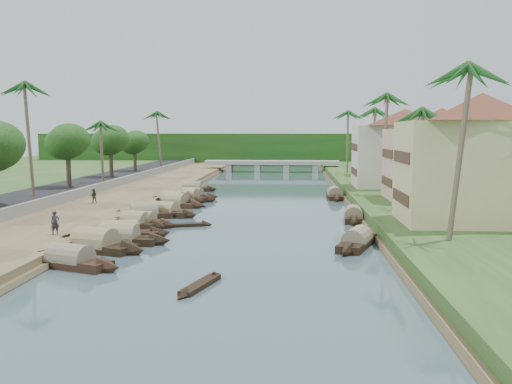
# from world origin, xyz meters

# --- Properties ---
(ground) EXTENTS (220.00, 220.00, 0.00)m
(ground) POSITION_xyz_m (0.00, 0.00, 0.00)
(ground) COLOR #3D545C
(ground) RESTS_ON ground
(left_bank) EXTENTS (10.00, 180.00, 0.80)m
(left_bank) POSITION_xyz_m (-16.00, 20.00, 0.40)
(left_bank) COLOR brown
(left_bank) RESTS_ON ground
(right_bank) EXTENTS (16.00, 180.00, 1.20)m
(right_bank) POSITION_xyz_m (19.00, 20.00, 0.60)
(right_bank) COLOR #26451B
(right_bank) RESTS_ON ground
(road) EXTENTS (8.00, 180.00, 1.40)m
(road) POSITION_xyz_m (-24.50, 20.00, 0.70)
(road) COLOR black
(road) RESTS_ON ground
(retaining_wall) EXTENTS (0.40, 180.00, 1.10)m
(retaining_wall) POSITION_xyz_m (-20.20, 20.00, 1.35)
(retaining_wall) COLOR gray
(retaining_wall) RESTS_ON left_bank
(treeline) EXTENTS (120.00, 14.00, 8.00)m
(treeline) POSITION_xyz_m (0.00, 100.00, 4.00)
(treeline) COLOR #183B10
(treeline) RESTS_ON ground
(bridge) EXTENTS (28.00, 4.00, 2.40)m
(bridge) POSITION_xyz_m (0.00, 72.00, 1.72)
(bridge) COLOR #98988E
(bridge) RESTS_ON ground
(building_near) EXTENTS (14.85, 14.85, 10.20)m
(building_near) POSITION_xyz_m (18.99, -2.00, 6.38)
(building_near) COLOR beige
(building_near) RESTS_ON right_bank
(building_mid) EXTENTS (14.11, 14.11, 9.70)m
(building_mid) POSITION_xyz_m (19.99, 14.00, 6.13)
(building_mid) COLOR beige
(building_mid) RESTS_ON right_bank
(building_far) EXTENTS (15.59, 15.59, 10.20)m
(building_far) POSITION_xyz_m (18.99, 28.00, 6.38)
(building_far) COLOR beige
(building_far) RESTS_ON right_bank
(building_distant) EXTENTS (12.62, 12.62, 9.20)m
(building_distant) POSITION_xyz_m (19.99, 48.00, 5.88)
(building_distant) COLOR beige
(building_distant) RESTS_ON right_bank
(sampan_0) EXTENTS (7.88, 4.35, 2.09)m
(sampan_0) POSITION_xyz_m (-9.40, -13.83, 0.41)
(sampan_0) COLOR black
(sampan_0) RESTS_ON ground
(sampan_1) EXTENTS (8.62, 4.77, 2.48)m
(sampan_1) POSITION_xyz_m (-9.52, -8.89, 0.42)
(sampan_1) COLOR black
(sampan_1) RESTS_ON ground
(sampan_2) EXTENTS (8.30, 4.78, 2.19)m
(sampan_2) POSITION_xyz_m (-9.15, -4.61, 0.42)
(sampan_2) COLOR black
(sampan_2) RESTS_ON ground
(sampan_3) EXTENTS (8.40, 2.29, 2.23)m
(sampan_3) POSITION_xyz_m (-8.67, -6.31, 0.42)
(sampan_3) COLOR black
(sampan_3) RESTS_ON ground
(sampan_4) EXTENTS (7.00, 3.13, 1.99)m
(sampan_4) POSITION_xyz_m (-9.04, 1.50, 0.41)
(sampan_4) COLOR black
(sampan_4) RESTS_ON ground
(sampan_5) EXTENTS (6.51, 3.55, 2.06)m
(sampan_5) POSITION_xyz_m (-9.36, 0.81, 0.41)
(sampan_5) COLOR black
(sampan_5) RESTS_ON ground
(sampan_6) EXTENTS (7.83, 4.17, 2.29)m
(sampan_6) POSITION_xyz_m (-10.05, 6.32, 0.42)
(sampan_6) COLOR black
(sampan_6) RESTS_ON ground
(sampan_7) EXTENTS (7.78, 4.43, 2.09)m
(sampan_7) POSITION_xyz_m (-8.38, 7.96, 0.41)
(sampan_7) COLOR black
(sampan_7) RESTS_ON ground
(sampan_8) EXTENTS (7.47, 3.87, 2.26)m
(sampan_8) POSITION_xyz_m (-8.78, 14.82, 0.42)
(sampan_8) COLOR black
(sampan_8) RESTS_ON ground
(sampan_9) EXTENTS (7.24, 3.67, 1.87)m
(sampan_9) POSITION_xyz_m (-9.19, 19.17, 0.41)
(sampan_9) COLOR black
(sampan_9) RESTS_ON ground
(sampan_10) EXTENTS (8.29, 5.05, 2.28)m
(sampan_10) POSITION_xyz_m (-9.37, 16.38, 0.42)
(sampan_10) COLOR black
(sampan_10) RESTS_ON ground
(sampan_11) EXTENTS (8.26, 3.93, 2.31)m
(sampan_11) POSITION_xyz_m (-8.56, 20.57, 0.42)
(sampan_11) COLOR black
(sampan_11) RESTS_ON ground
(sampan_12) EXTENTS (7.80, 3.97, 1.90)m
(sampan_12) POSITION_xyz_m (-8.41, 23.60, 0.41)
(sampan_12) COLOR black
(sampan_12) RESTS_ON ground
(sampan_13) EXTENTS (7.41, 1.92, 2.04)m
(sampan_13) POSITION_xyz_m (-9.88, 32.13, 0.41)
(sampan_13) COLOR black
(sampan_13) RESTS_ON ground
(sampan_14) EXTENTS (4.26, 8.42, 2.06)m
(sampan_14) POSITION_xyz_m (9.10, -6.35, 0.41)
(sampan_14) COLOR black
(sampan_14) RESTS_ON ground
(sampan_15) EXTENTS (2.16, 7.45, 2.00)m
(sampan_15) POSITION_xyz_m (10.15, 6.24, 0.41)
(sampan_15) COLOR black
(sampan_15) RESTS_ON ground
(sampan_16) EXTENTS (1.85, 8.63, 2.12)m
(sampan_16) POSITION_xyz_m (9.72, 24.55, 0.41)
(sampan_16) COLOR black
(sampan_16) RESTS_ON ground
(canoe_0) EXTENTS (2.20, 5.47, 0.72)m
(canoe_0) POSITION_xyz_m (-0.58, -17.87, 0.10)
(canoe_0) COLOR black
(canoe_0) RESTS_ON ground
(canoe_1) EXTENTS (5.13, 2.41, 0.83)m
(canoe_1) POSITION_xyz_m (-5.24, 1.80, 0.10)
(canoe_1) COLOR black
(canoe_1) RESTS_ON ground
(canoe_2) EXTENTS (4.83, 2.42, 0.71)m
(canoe_2) POSITION_xyz_m (-7.55, 15.89, 0.10)
(canoe_2) COLOR black
(canoe_2) RESTS_ON ground
(palm_0) EXTENTS (3.20, 3.20, 12.93)m
(palm_0) POSITION_xyz_m (15.00, -9.59, 12.30)
(palm_0) COLOR #77614F
(palm_0) RESTS_ON ground
(palm_1) EXTENTS (3.20, 3.20, 10.72)m
(palm_1) POSITION_xyz_m (16.00, 6.11, 10.16)
(palm_1) COLOR #77614F
(palm_1) RESTS_ON ground
(palm_2) EXTENTS (3.20, 3.20, 12.95)m
(palm_2) POSITION_xyz_m (15.00, 19.46, 12.30)
(palm_2) COLOR #77614F
(palm_2) RESTS_ON ground
(palm_3) EXTENTS (3.20, 3.20, 12.00)m
(palm_3) POSITION_xyz_m (16.00, 36.41, 11.39)
(palm_3) COLOR #77614F
(palm_3) RESTS_ON ground
(palm_5) EXTENTS (3.20, 3.20, 13.67)m
(palm_5) POSITION_xyz_m (-24.00, 12.45, 13.20)
(palm_5) COLOR #77614F
(palm_5) RESTS_ON ground
(palm_6) EXTENTS (3.20, 3.20, 9.77)m
(palm_6) POSITION_xyz_m (-22.00, 29.75, 9.44)
(palm_6) COLOR #77614F
(palm_6) RESTS_ON ground
(palm_7) EXTENTS (3.20, 3.20, 12.24)m
(palm_7) POSITION_xyz_m (14.00, 53.76, 11.62)
(palm_7) COLOR #77614F
(palm_7) RESTS_ON ground
(palm_8) EXTENTS (3.20, 3.20, 12.14)m
(palm_8) POSITION_xyz_m (-20.50, 58.19, 11.73)
(palm_8) COLOR #77614F
(palm_8) RESTS_ON ground
(tree_3) EXTENTS (5.03, 5.03, 7.84)m
(tree_3) POSITION_xyz_m (-24.00, 22.67, 7.07)
(tree_3) COLOR #4B3E2B
(tree_3) RESTS_ON ground
(tree_4) EXTENTS (5.19, 5.19, 7.83)m
(tree_4) POSITION_xyz_m (-24.00, 39.68, 7.01)
(tree_4) COLOR #4B3E2B
(tree_4) RESTS_ON ground
(tree_5) EXTENTS (4.64, 4.64, 7.03)m
(tree_5) POSITION_xyz_m (-24.00, 53.21, 6.43)
(tree_5) COLOR #4B3E2B
(tree_5) RESTS_ON ground
(tree_6) EXTENTS (4.42, 4.42, 6.97)m
(tree_6) POSITION_xyz_m (24.00, 30.82, 6.26)
(tree_6) COLOR #4B3E2B
(tree_6) RESTS_ON ground
(person_near) EXTENTS (0.76, 0.73, 1.75)m
(person_near) POSITION_xyz_m (-13.17, -7.09, 1.67)
(person_near) COLOR #23252A
(person_near) RESTS_ON left_bank
(person_far) EXTENTS (0.91, 0.82, 1.52)m
(person_far) POSITION_xyz_m (-16.88, 11.51, 1.56)
(person_far) COLOR #2B271E
(person_far) RESTS_ON left_bank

